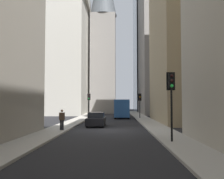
{
  "coord_description": "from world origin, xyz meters",
  "views": [
    {
      "loc": [
        -22.43,
        -0.85,
        2.46
      ],
      "look_at": [
        16.77,
        0.07,
        4.41
      ],
      "focal_mm": 40.9,
      "sensor_mm": 36.0,
      "label": 1
    }
  ],
  "objects_px": {
    "traffic_light_foreground": "(171,90)",
    "discarded_bottle": "(62,129)",
    "traffic_light_far_junction": "(140,100)",
    "delivery_truck": "(122,109)",
    "pedestrian": "(62,119)",
    "sedan_black": "(96,120)",
    "traffic_light_midblock": "(89,99)"
  },
  "relations": [
    {
      "from": "pedestrian",
      "to": "traffic_light_far_junction",
      "type": "bearing_deg",
      "value": -25.18
    },
    {
      "from": "sedan_black",
      "to": "traffic_light_far_junction",
      "type": "xyz_separation_m",
      "value": [
        11.86,
        -5.51,
        2.14
      ]
    },
    {
      "from": "delivery_truck",
      "to": "traffic_light_far_junction",
      "type": "bearing_deg",
      "value": -121.83
    },
    {
      "from": "traffic_light_far_junction",
      "to": "delivery_truck",
      "type": "bearing_deg",
      "value": 58.17
    },
    {
      "from": "delivery_truck",
      "to": "traffic_light_foreground",
      "type": "relative_size",
      "value": 1.56
    },
    {
      "from": "delivery_truck",
      "to": "traffic_light_foreground",
      "type": "height_order",
      "value": "traffic_light_foreground"
    },
    {
      "from": "delivery_truck",
      "to": "sedan_black",
      "type": "distance_m",
      "value": 13.85
    },
    {
      "from": "delivery_truck",
      "to": "discarded_bottle",
      "type": "distance_m",
      "value": 19.25
    },
    {
      "from": "traffic_light_far_junction",
      "to": "discarded_bottle",
      "type": "xyz_separation_m",
      "value": [
        -16.8,
        7.95,
        -2.55
      ]
    },
    {
      "from": "traffic_light_far_junction",
      "to": "pedestrian",
      "type": "bearing_deg",
      "value": 154.82
    },
    {
      "from": "discarded_bottle",
      "to": "delivery_truck",
      "type": "bearing_deg",
      "value": -15.85
    },
    {
      "from": "traffic_light_midblock",
      "to": "discarded_bottle",
      "type": "xyz_separation_m",
      "value": [
        -21.67,
        -0.24,
        -2.66
      ]
    },
    {
      "from": "traffic_light_midblock",
      "to": "sedan_black",
      "type": "bearing_deg",
      "value": -170.88
    },
    {
      "from": "traffic_light_far_junction",
      "to": "discarded_bottle",
      "type": "relative_size",
      "value": 13.44
    },
    {
      "from": "sedan_black",
      "to": "pedestrian",
      "type": "height_order",
      "value": "pedestrian"
    },
    {
      "from": "traffic_light_foreground",
      "to": "pedestrian",
      "type": "distance_m",
      "value": 10.12
    },
    {
      "from": "sedan_black",
      "to": "traffic_light_foreground",
      "type": "bearing_deg",
      "value": -153.75
    },
    {
      "from": "discarded_bottle",
      "to": "traffic_light_midblock",
      "type": "bearing_deg",
      "value": 0.62
    },
    {
      "from": "traffic_light_foreground",
      "to": "traffic_light_far_junction",
      "type": "height_order",
      "value": "traffic_light_foreground"
    },
    {
      "from": "traffic_light_foreground",
      "to": "discarded_bottle",
      "type": "height_order",
      "value": "traffic_light_foreground"
    },
    {
      "from": "delivery_truck",
      "to": "sedan_black",
      "type": "xyz_separation_m",
      "value": [
        -13.54,
        2.8,
        -0.8
      ]
    },
    {
      "from": "pedestrian",
      "to": "traffic_light_foreground",
      "type": "bearing_deg",
      "value": -127.26
    },
    {
      "from": "sedan_black",
      "to": "delivery_truck",
      "type": "bearing_deg",
      "value": -11.68
    },
    {
      "from": "traffic_light_far_junction",
      "to": "pedestrian",
      "type": "relative_size",
      "value": 2.12
    },
    {
      "from": "pedestrian",
      "to": "discarded_bottle",
      "type": "relative_size",
      "value": 6.33
    },
    {
      "from": "pedestrian",
      "to": "delivery_truck",
      "type": "bearing_deg",
      "value": -15.75
    },
    {
      "from": "sedan_black",
      "to": "discarded_bottle",
      "type": "bearing_deg",
      "value": 153.64
    },
    {
      "from": "delivery_truck",
      "to": "pedestrian",
      "type": "xyz_separation_m",
      "value": [
        -18.58,
        5.24,
        -0.39
      ]
    },
    {
      "from": "delivery_truck",
      "to": "discarded_bottle",
      "type": "xyz_separation_m",
      "value": [
        -18.48,
        5.25,
        -1.21
      ]
    },
    {
      "from": "delivery_truck",
      "to": "discarded_bottle",
      "type": "relative_size",
      "value": 23.93
    },
    {
      "from": "discarded_bottle",
      "to": "traffic_light_foreground",
      "type": "bearing_deg",
      "value": -127.67
    },
    {
      "from": "traffic_light_midblock",
      "to": "discarded_bottle",
      "type": "bearing_deg",
      "value": -179.38
    }
  ]
}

